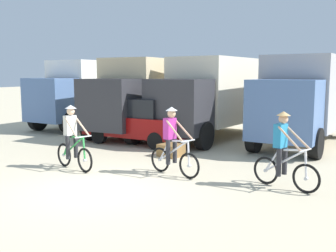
{
  "coord_description": "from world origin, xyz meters",
  "views": [
    {
      "loc": [
        5.05,
        -7.57,
        2.66
      ],
      "look_at": [
        0.35,
        3.35,
        1.1
      ],
      "focal_mm": 41.96,
      "sensor_mm": 36.0,
      "label": 1
    }
  ],
  "objects_px": {
    "box_truck_white_box": "(92,90)",
    "supply_crate": "(171,150)",
    "box_truck_grey_hauler": "(306,95)",
    "cyclist_near_camera": "(284,153)",
    "cyclist_orange_shirt": "(72,139)",
    "box_truck_tan_camper": "(146,92)",
    "cyclist_cowboy_hat": "(173,144)",
    "sedan_parked": "(139,121)",
    "box_truck_cream_rv": "(215,93)"
  },
  "relations": [
    {
      "from": "box_truck_white_box",
      "to": "supply_crate",
      "type": "height_order",
      "value": "box_truck_white_box"
    },
    {
      "from": "box_truck_grey_hauler",
      "to": "cyclist_near_camera",
      "type": "height_order",
      "value": "box_truck_grey_hauler"
    },
    {
      "from": "cyclist_orange_shirt",
      "to": "box_truck_tan_camper",
      "type": "bearing_deg",
      "value": 99.15
    },
    {
      "from": "cyclist_cowboy_hat",
      "to": "supply_crate",
      "type": "distance_m",
      "value": 2.48
    },
    {
      "from": "sedan_parked",
      "to": "cyclist_cowboy_hat",
      "type": "xyz_separation_m",
      "value": [
        3.05,
        -3.93,
        -0.04
      ]
    },
    {
      "from": "cyclist_near_camera",
      "to": "box_truck_cream_rv",
      "type": "bearing_deg",
      "value": 118.77
    },
    {
      "from": "cyclist_cowboy_hat",
      "to": "supply_crate",
      "type": "height_order",
      "value": "cyclist_cowboy_hat"
    },
    {
      "from": "cyclist_orange_shirt",
      "to": "supply_crate",
      "type": "bearing_deg",
      "value": 55.12
    },
    {
      "from": "sedan_parked",
      "to": "cyclist_cowboy_hat",
      "type": "bearing_deg",
      "value": -52.2
    },
    {
      "from": "box_truck_tan_camper",
      "to": "cyclist_near_camera",
      "type": "bearing_deg",
      "value": -43.85
    },
    {
      "from": "cyclist_near_camera",
      "to": "box_truck_tan_camper",
      "type": "bearing_deg",
      "value": 136.15
    },
    {
      "from": "box_truck_tan_camper",
      "to": "cyclist_near_camera",
      "type": "distance_m",
      "value": 9.53
    },
    {
      "from": "box_truck_grey_hauler",
      "to": "supply_crate",
      "type": "xyz_separation_m",
      "value": [
        -3.83,
        -4.28,
        -1.67
      ]
    },
    {
      "from": "box_truck_tan_camper",
      "to": "box_truck_cream_rv",
      "type": "bearing_deg",
      "value": 1.72
    },
    {
      "from": "box_truck_cream_rv",
      "to": "box_truck_grey_hauler",
      "type": "height_order",
      "value": "same"
    },
    {
      "from": "box_truck_cream_rv",
      "to": "cyclist_cowboy_hat",
      "type": "relative_size",
      "value": 3.88
    },
    {
      "from": "box_truck_cream_rv",
      "to": "cyclist_orange_shirt",
      "type": "height_order",
      "value": "box_truck_cream_rv"
    },
    {
      "from": "box_truck_cream_rv",
      "to": "cyclist_near_camera",
      "type": "xyz_separation_m",
      "value": [
        3.66,
        -6.66,
        -1.03
      ]
    },
    {
      "from": "box_truck_white_box",
      "to": "supply_crate",
      "type": "xyz_separation_m",
      "value": [
        6.87,
        -5.62,
        -1.67
      ]
    },
    {
      "from": "supply_crate",
      "to": "cyclist_near_camera",
      "type": "bearing_deg",
      "value": -30.99
    },
    {
      "from": "cyclist_cowboy_hat",
      "to": "cyclist_near_camera",
      "type": "xyz_separation_m",
      "value": [
        2.86,
        -0.11,
        0.0
      ]
    },
    {
      "from": "box_truck_cream_rv",
      "to": "cyclist_orange_shirt",
      "type": "relative_size",
      "value": 3.88
    },
    {
      "from": "box_truck_white_box",
      "to": "cyclist_orange_shirt",
      "type": "relative_size",
      "value": 3.84
    },
    {
      "from": "cyclist_cowboy_hat",
      "to": "cyclist_near_camera",
      "type": "bearing_deg",
      "value": -2.22
    },
    {
      "from": "box_truck_grey_hauler",
      "to": "cyclist_cowboy_hat",
      "type": "distance_m",
      "value": 7.15
    },
    {
      "from": "box_truck_white_box",
      "to": "box_truck_cream_rv",
      "type": "height_order",
      "value": "same"
    },
    {
      "from": "box_truck_grey_hauler",
      "to": "supply_crate",
      "type": "bearing_deg",
      "value": -131.84
    },
    {
      "from": "cyclist_orange_shirt",
      "to": "cyclist_cowboy_hat",
      "type": "height_order",
      "value": "same"
    },
    {
      "from": "box_truck_white_box",
      "to": "box_truck_tan_camper",
      "type": "height_order",
      "value": "same"
    },
    {
      "from": "supply_crate",
      "to": "cyclist_cowboy_hat",
      "type": "bearing_deg",
      "value": -66.16
    },
    {
      "from": "cyclist_orange_shirt",
      "to": "cyclist_near_camera",
      "type": "distance_m",
      "value": 5.73
    },
    {
      "from": "box_truck_tan_camper",
      "to": "cyclist_cowboy_hat",
      "type": "distance_m",
      "value": 7.65
    },
    {
      "from": "box_truck_cream_rv",
      "to": "cyclist_cowboy_hat",
      "type": "xyz_separation_m",
      "value": [
        0.79,
        -6.55,
        -1.03
      ]
    },
    {
      "from": "box_truck_tan_camper",
      "to": "cyclist_cowboy_hat",
      "type": "relative_size",
      "value": 3.8
    },
    {
      "from": "box_truck_tan_camper",
      "to": "cyclist_orange_shirt",
      "type": "distance_m",
      "value": 7.13
    },
    {
      "from": "box_truck_tan_camper",
      "to": "sedan_parked",
      "type": "height_order",
      "value": "box_truck_tan_camper"
    },
    {
      "from": "box_truck_grey_hauler",
      "to": "cyclist_near_camera",
      "type": "xyz_separation_m",
      "value": [
        0.0,
        -6.58,
        -1.03
      ]
    },
    {
      "from": "box_truck_tan_camper",
      "to": "supply_crate",
      "type": "height_order",
      "value": "box_truck_tan_camper"
    },
    {
      "from": "box_truck_tan_camper",
      "to": "sedan_parked",
      "type": "distance_m",
      "value": 2.87
    },
    {
      "from": "box_truck_white_box",
      "to": "box_truck_cream_rv",
      "type": "xyz_separation_m",
      "value": [
        7.04,
        -1.26,
        0.0
      ]
    },
    {
      "from": "box_truck_grey_hauler",
      "to": "cyclist_orange_shirt",
      "type": "xyz_separation_m",
      "value": [
        -5.71,
        -6.98,
        -1.03
      ]
    },
    {
      "from": "box_truck_white_box",
      "to": "cyclist_orange_shirt",
      "type": "height_order",
      "value": "box_truck_white_box"
    },
    {
      "from": "cyclist_cowboy_hat",
      "to": "supply_crate",
      "type": "relative_size",
      "value": 2.6
    },
    {
      "from": "box_truck_grey_hauler",
      "to": "cyclist_orange_shirt",
      "type": "distance_m",
      "value": 9.08
    },
    {
      "from": "cyclist_cowboy_hat",
      "to": "box_truck_grey_hauler",
      "type": "bearing_deg",
      "value": 66.13
    },
    {
      "from": "box_truck_cream_rv",
      "to": "sedan_parked",
      "type": "xyz_separation_m",
      "value": [
        -2.25,
        -2.62,
        -0.99
      ]
    },
    {
      "from": "sedan_parked",
      "to": "supply_crate",
      "type": "bearing_deg",
      "value": -39.89
    },
    {
      "from": "box_truck_tan_camper",
      "to": "box_truck_cream_rv",
      "type": "relative_size",
      "value": 0.98
    },
    {
      "from": "cyclist_near_camera",
      "to": "box_truck_white_box",
      "type": "bearing_deg",
      "value": 143.48
    },
    {
      "from": "box_truck_tan_camper",
      "to": "box_truck_cream_rv",
      "type": "height_order",
      "value": "same"
    }
  ]
}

